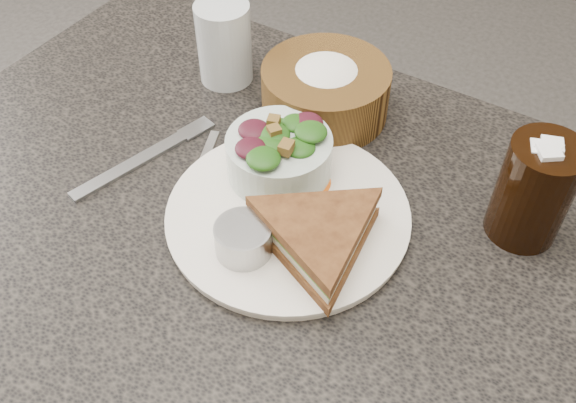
# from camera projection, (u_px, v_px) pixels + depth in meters

# --- Properties ---
(dining_table) EXTENTS (1.00, 0.70, 0.75)m
(dining_table) POSITION_uv_depth(u_px,v_px,m) (274.00, 374.00, 1.03)
(dining_table) COLOR black
(dining_table) RESTS_ON floor
(dinner_plate) EXTENTS (0.28, 0.28, 0.01)m
(dinner_plate) POSITION_uv_depth(u_px,v_px,m) (288.00, 215.00, 0.75)
(dinner_plate) COLOR silver
(dinner_plate) RESTS_ON dining_table
(sandwich) EXTENTS (0.23, 0.23, 0.05)m
(sandwich) POSITION_uv_depth(u_px,v_px,m) (319.00, 236.00, 0.69)
(sandwich) COLOR brown
(sandwich) RESTS_ON dinner_plate
(salad_bowl) EXTENTS (0.15, 0.15, 0.07)m
(salad_bowl) POSITION_uv_depth(u_px,v_px,m) (279.00, 150.00, 0.77)
(salad_bowl) COLOR #B2C5BC
(salad_bowl) RESTS_ON dinner_plate
(dressing_ramekin) EXTENTS (0.08, 0.08, 0.04)m
(dressing_ramekin) POSITION_uv_depth(u_px,v_px,m) (243.00, 239.00, 0.70)
(dressing_ramekin) COLOR #989999
(dressing_ramekin) RESTS_ON dinner_plate
(orange_wedge) EXTENTS (0.09, 0.09, 0.03)m
(orange_wedge) POSITION_uv_depth(u_px,v_px,m) (306.00, 174.00, 0.77)
(orange_wedge) COLOR orange
(orange_wedge) RESTS_ON dinner_plate
(fork) EXTENTS (0.07, 0.19, 0.01)m
(fork) POSITION_uv_depth(u_px,v_px,m) (137.00, 162.00, 0.82)
(fork) COLOR #A1A5AB
(fork) RESTS_ON dining_table
(knife) EXTENTS (0.07, 0.17, 0.00)m
(knife) POSITION_uv_depth(u_px,v_px,m) (196.00, 179.00, 0.80)
(knife) COLOR #B4B4B4
(knife) RESTS_ON dining_table
(bread_basket) EXTENTS (0.23, 0.23, 0.10)m
(bread_basket) POSITION_uv_depth(u_px,v_px,m) (326.00, 84.00, 0.85)
(bread_basket) COLOR brown
(bread_basket) RESTS_ON dining_table
(cola_glass) EXTENTS (0.09, 0.09, 0.14)m
(cola_glass) POSITION_uv_depth(u_px,v_px,m) (535.00, 187.00, 0.70)
(cola_glass) COLOR black
(cola_glass) RESTS_ON dining_table
(water_glass) EXTENTS (0.10, 0.10, 0.12)m
(water_glass) POSITION_uv_depth(u_px,v_px,m) (224.00, 43.00, 0.90)
(water_glass) COLOR silver
(water_glass) RESTS_ON dining_table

